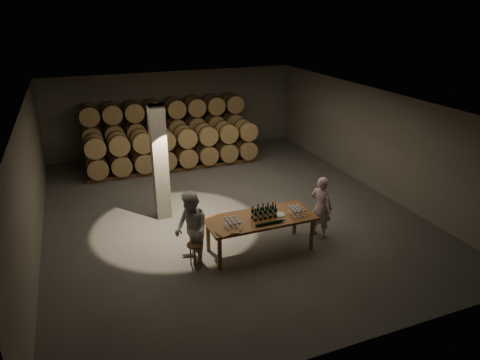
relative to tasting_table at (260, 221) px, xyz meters
name	(u,v)px	position (x,y,z in m)	size (l,w,h in m)	color
room	(160,163)	(-1.80, 2.70, 0.80)	(12.00, 12.00, 12.00)	#4F4D4A
tasting_table	(260,221)	(0.00, 0.00, 0.00)	(2.60, 1.10, 0.90)	brown
barrel_stack_back	(166,128)	(-0.57, 7.70, 0.40)	(6.26, 0.95, 2.31)	brown
barrel_stack_front	(175,147)	(-0.57, 6.30, 0.03)	(6.26, 0.95, 1.57)	brown
bottle_cluster	(264,213)	(0.08, -0.03, 0.22)	(0.60, 0.23, 0.34)	black
lying_bottles	(270,223)	(0.05, -0.39, 0.14)	(0.75, 0.08, 0.08)	black
glass_cluster_left	(232,221)	(-0.76, -0.13, 0.22)	(0.30, 0.41, 0.17)	silver
glass_cluster_right	(296,209)	(0.89, -0.13, 0.23)	(0.30, 0.41, 0.17)	silver
plate	(279,214)	(0.48, -0.04, 0.11)	(0.27, 0.27, 0.02)	white
notebook_near	(235,232)	(-0.83, -0.45, 0.12)	(0.23, 0.18, 0.03)	olive
notebook_corner	(223,234)	(-1.09, -0.43, 0.12)	(0.23, 0.29, 0.03)	olive
pen	(240,231)	(-0.70, -0.45, 0.11)	(0.01, 0.01, 0.15)	black
stool	(195,248)	(-1.66, -0.07, -0.33)	(0.34, 0.34, 0.57)	brown
person_man	(321,207)	(1.74, 0.11, 0.02)	(0.60, 0.39, 1.64)	beige
person_woman	(191,230)	(-1.69, 0.01, 0.10)	(0.88, 0.68, 1.80)	silver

